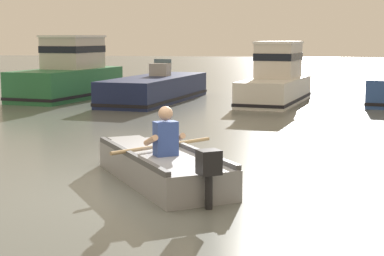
% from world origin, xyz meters
% --- Properties ---
extents(ground_plane, '(120.00, 120.00, 0.00)m').
position_xyz_m(ground_plane, '(0.00, 0.00, 0.00)').
color(ground_plane, slate).
extents(rowboat_with_person, '(2.68, 3.35, 1.19)m').
position_xyz_m(rowboat_with_person, '(-0.23, 0.46, 0.25)').
color(rowboat_with_person, gray).
rests_on(rowboat_with_person, ground).
extents(moored_boat_green, '(2.80, 5.29, 2.26)m').
position_xyz_m(moored_boat_green, '(-6.46, 12.45, 0.84)').
color(moored_boat_green, '#287042').
rests_on(moored_boat_green, ground).
extents(moored_boat_navy, '(2.67, 6.22, 1.43)m').
position_xyz_m(moored_boat_navy, '(-3.15, 12.01, 0.40)').
color(moored_boat_navy, '#19234C').
rests_on(moored_boat_navy, ground).
extents(moored_boat_white, '(2.43, 5.04, 2.06)m').
position_xyz_m(moored_boat_white, '(0.97, 12.33, 0.75)').
color(moored_boat_white, white).
rests_on(moored_boat_white, ground).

